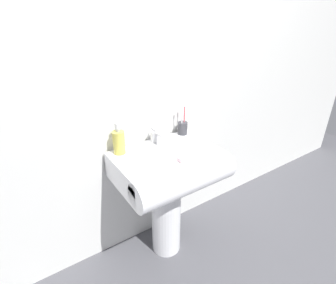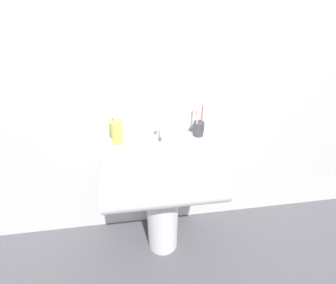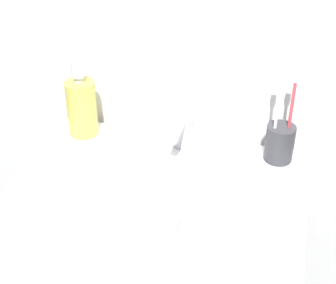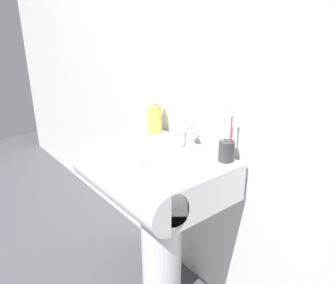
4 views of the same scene
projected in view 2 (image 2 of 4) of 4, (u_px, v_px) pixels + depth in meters
ground_plane at (163, 243)px, 1.86m from camera, size 6.00×6.00×0.00m
wall_back at (155, 64)px, 1.38m from camera, size 5.00×0.05×2.40m
sink_pedestal at (162, 213)px, 1.68m from camera, size 0.20×0.20×0.62m
sink_basin at (163, 173)px, 1.41m from camera, size 0.63×0.48×0.17m
faucet at (161, 132)px, 1.51m from camera, size 0.05×0.13×0.09m
toothbrush_cup at (199, 128)px, 1.54m from camera, size 0.07×0.07×0.22m
soap_bottle at (117, 131)px, 1.46m from camera, size 0.07×0.07×0.19m
bar_soap at (172, 168)px, 1.29m from camera, size 0.08×0.04×0.02m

